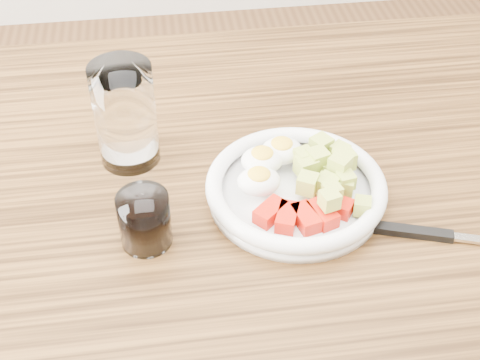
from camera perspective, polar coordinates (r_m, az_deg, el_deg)
name	(u,v)px	position (r m, az deg, el deg)	size (l,w,h in m)	color
dining_table	(248,253)	(0.95, 0.69, -6.27)	(1.50, 0.90, 0.77)	brown
bowl	(296,185)	(0.87, 4.78, -0.47)	(0.23, 0.23, 0.06)	white
fork	(434,234)	(0.86, 16.21, -4.48)	(0.22, 0.09, 0.01)	black
water_glass	(125,115)	(0.91, -9.77, 5.51)	(0.08, 0.08, 0.15)	white
coffee_glass	(145,220)	(0.81, -8.14, -3.41)	(0.06, 0.06, 0.07)	white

